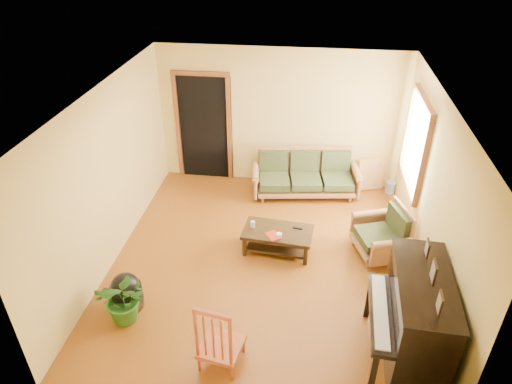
# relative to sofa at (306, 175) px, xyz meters

# --- Properties ---
(floor) EXTENTS (5.00, 5.00, 0.00)m
(floor) POSITION_rel_sofa_xyz_m (-0.55, -2.02, -0.41)
(floor) COLOR #60300C
(floor) RESTS_ON ground
(doorway) EXTENTS (1.08, 0.16, 2.05)m
(doorway) POSITION_rel_sofa_xyz_m (-2.00, 0.46, 0.61)
(doorway) COLOR black
(doorway) RESTS_ON floor
(window) EXTENTS (0.12, 1.36, 1.46)m
(window) POSITION_rel_sofa_xyz_m (1.66, -0.72, 1.09)
(window) COLOR white
(window) RESTS_ON right_wall
(sofa) EXTENTS (2.03, 1.08, 0.83)m
(sofa) POSITION_rel_sofa_xyz_m (0.00, 0.00, 0.00)
(sofa) COLOR #935E36
(sofa) RESTS_ON floor
(coffee_table) EXTENTS (1.11, 0.67, 0.38)m
(coffee_table) POSITION_rel_sofa_xyz_m (-0.36, -1.74, -0.22)
(coffee_table) COLOR black
(coffee_table) RESTS_ON floor
(armchair) EXTENTS (1.00, 1.02, 0.82)m
(armchair) POSITION_rel_sofa_xyz_m (1.19, -1.61, -0.01)
(armchair) COLOR #935E36
(armchair) RESTS_ON floor
(piano) EXTENTS (0.89, 1.44, 1.24)m
(piano) POSITION_rel_sofa_xyz_m (1.36, -3.56, 0.21)
(piano) COLOR black
(piano) RESTS_ON floor
(footstool) EXTENTS (0.54, 0.54, 0.40)m
(footstool) POSITION_rel_sofa_xyz_m (-2.24, -3.19, -0.21)
(footstool) COLOR black
(footstool) RESTS_ON floor
(red_chair) EXTENTS (0.55, 0.59, 1.00)m
(red_chair) POSITION_rel_sofa_xyz_m (-0.82, -3.89, 0.09)
(red_chair) COLOR #963D1B
(red_chair) RESTS_ON floor
(leaning_frame) EXTENTS (0.49, 0.26, 0.64)m
(leaning_frame) POSITION_rel_sofa_xyz_m (1.22, 0.36, -0.09)
(leaning_frame) COLOR gold
(leaning_frame) RESTS_ON floor
(ceramic_crock) EXTENTS (0.20, 0.20, 0.22)m
(ceramic_crock) POSITION_rel_sofa_xyz_m (1.60, 0.28, -0.30)
(ceramic_crock) COLOR #375FA7
(ceramic_crock) RESTS_ON floor
(potted_plant) EXTENTS (0.66, 0.58, 0.71)m
(potted_plant) POSITION_rel_sofa_xyz_m (-2.16, -3.40, -0.06)
(potted_plant) COLOR #245A19
(potted_plant) RESTS_ON floor
(book) EXTENTS (0.27, 0.29, 0.02)m
(book) POSITION_rel_sofa_xyz_m (-0.48, -1.94, -0.02)
(book) COLOR #9E2115
(book) RESTS_ON coffee_table
(candle) EXTENTS (0.08, 0.08, 0.11)m
(candle) POSITION_rel_sofa_xyz_m (-0.75, -1.71, 0.03)
(candle) COLOR silver
(candle) RESTS_ON coffee_table
(glass_jar) EXTENTS (0.11, 0.11, 0.06)m
(glass_jar) POSITION_rel_sofa_xyz_m (-0.32, -1.89, -0.00)
(glass_jar) COLOR white
(glass_jar) RESTS_ON coffee_table
(remote) EXTENTS (0.16, 0.06, 0.02)m
(remote) POSITION_rel_sofa_xyz_m (-0.06, -1.64, -0.02)
(remote) COLOR black
(remote) RESTS_ON coffee_table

